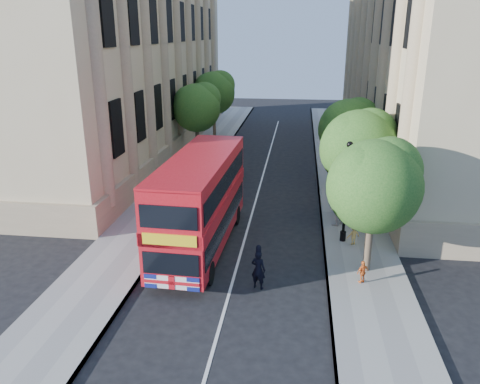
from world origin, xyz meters
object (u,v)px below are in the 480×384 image
(double_decker_bus, at_px, (201,200))
(police_constable, at_px, (258,270))
(woman_pedestrian, at_px, (337,209))
(lamp_post, at_px, (346,196))
(box_van, at_px, (219,164))

(double_decker_bus, bearing_deg, police_constable, -46.42)
(police_constable, distance_m, woman_pedestrian, 7.94)
(double_decker_bus, height_order, woman_pedestrian, double_decker_bus)
(lamp_post, xyz_separation_m, police_constable, (-3.87, -5.00, -1.65))
(woman_pedestrian, bearing_deg, double_decker_bus, -16.77)
(double_decker_bus, height_order, box_van, double_decker_bus)
(police_constable, relative_size, woman_pedestrian, 0.92)
(lamp_post, bearing_deg, double_decker_bus, -168.34)
(double_decker_bus, relative_size, woman_pedestrian, 5.32)
(lamp_post, xyz_separation_m, double_decker_bus, (-7.01, -1.45, 0.00))
(lamp_post, xyz_separation_m, box_van, (-7.90, 9.00, -1.10))
(box_van, relative_size, woman_pedestrian, 2.70)
(lamp_post, distance_m, police_constable, 6.53)
(police_constable, xyz_separation_m, woman_pedestrian, (3.65, 7.05, 0.20))
(box_van, height_order, police_constable, box_van)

